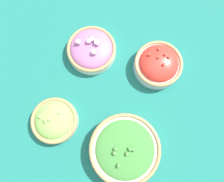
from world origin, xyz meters
TOP-DOWN VIEW (x-y plane):
  - ground_plane at (0.00, 0.00)m, footprint 3.00×3.00m
  - bowl_red_onion at (-0.12, -0.11)m, footprint 0.17×0.17m
  - bowl_lettuce at (0.15, -0.15)m, footprint 0.15×0.15m
  - bowl_broccoli at (0.16, 0.10)m, footprint 0.22×0.22m
  - bowl_cherry_tomatoes at (-0.14, 0.12)m, footprint 0.16×0.16m

SIDE VIEW (x-z plane):
  - ground_plane at x=0.00m, z-range 0.00..0.00m
  - bowl_lettuce at x=0.15m, z-range -0.01..0.06m
  - bowl_red_onion at x=-0.12m, z-range -0.01..0.06m
  - bowl_cherry_tomatoes at x=-0.14m, z-range -0.01..0.07m
  - bowl_broccoli at x=0.16m, z-range 0.00..0.07m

